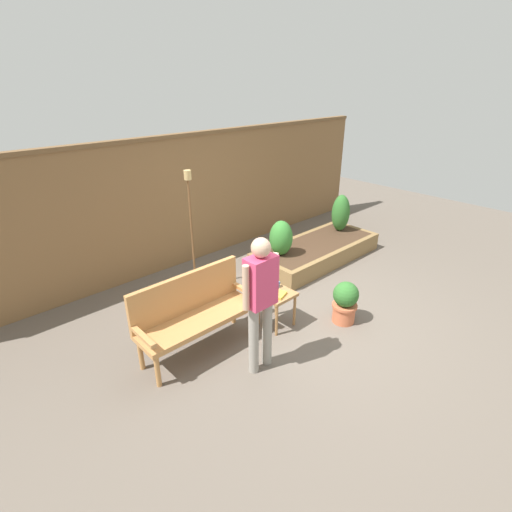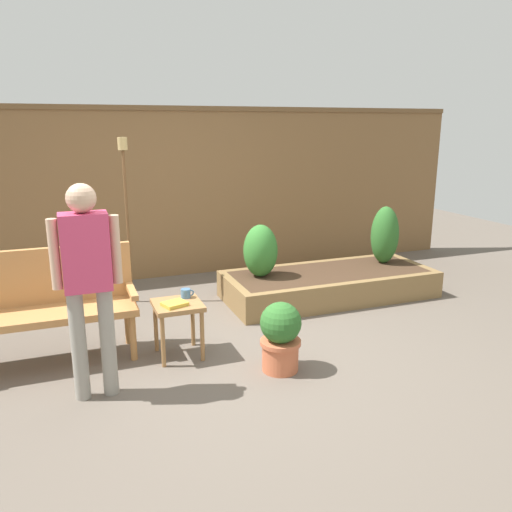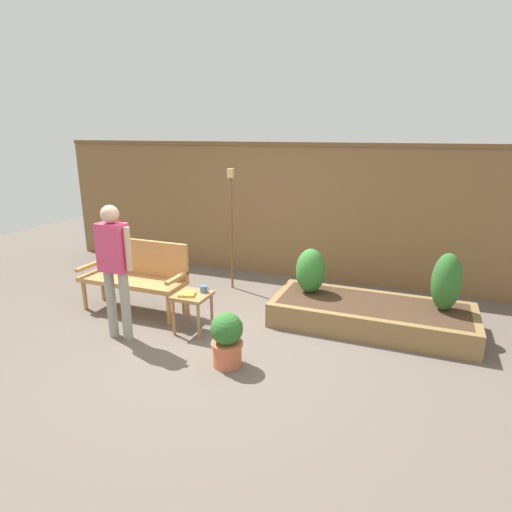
{
  "view_description": "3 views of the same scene",
  "coord_description": "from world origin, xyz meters",
  "px_view_note": "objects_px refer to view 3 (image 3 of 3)",
  "views": [
    {
      "loc": [
        -3.46,
        -2.76,
        2.96
      ],
      "look_at": [
        0.03,
        1.01,
        0.56
      ],
      "focal_mm": 27.1,
      "sensor_mm": 36.0,
      "label": 1
    },
    {
      "loc": [
        -1.22,
        -3.87,
        1.94
      ],
      "look_at": [
        0.47,
        0.57,
        0.71
      ],
      "focal_mm": 35.83,
      "sensor_mm": 36.0,
      "label": 2
    },
    {
      "loc": [
        2.03,
        -3.96,
        2.32
      ],
      "look_at": [
        0.32,
        0.38,
        0.96
      ],
      "focal_mm": 30.19,
      "sensor_mm": 36.0,
      "label": 3
    }
  ],
  "objects_px": {
    "garden_bench": "(136,270)",
    "person_by_bench": "(114,261)",
    "side_table": "(192,301)",
    "book_on_table": "(187,294)",
    "tiki_torch": "(231,209)",
    "potted_boxwood": "(227,338)",
    "shrub_far_corner": "(446,282)",
    "cup_on_table": "(204,289)",
    "shrub_near_bench": "(310,271)"
  },
  "relations": [
    {
      "from": "shrub_near_bench",
      "to": "person_by_bench",
      "type": "bearing_deg",
      "value": -141.47
    },
    {
      "from": "garden_bench",
      "to": "potted_boxwood",
      "type": "distance_m",
      "value": 1.97
    },
    {
      "from": "garden_bench",
      "to": "tiki_torch",
      "type": "height_order",
      "value": "tiki_torch"
    },
    {
      "from": "side_table",
      "to": "book_on_table",
      "type": "xyz_separation_m",
      "value": [
        -0.04,
        -0.06,
        0.1
      ]
    },
    {
      "from": "garden_bench",
      "to": "cup_on_table",
      "type": "xyz_separation_m",
      "value": [
        1.14,
        -0.23,
        -0.02
      ]
    },
    {
      "from": "garden_bench",
      "to": "cup_on_table",
      "type": "relative_size",
      "value": 12.3
    },
    {
      "from": "tiki_torch",
      "to": "garden_bench",
      "type": "bearing_deg",
      "value": -124.73
    },
    {
      "from": "person_by_bench",
      "to": "shrub_near_bench",
      "type": "bearing_deg",
      "value": 38.53
    },
    {
      "from": "side_table",
      "to": "person_by_bench",
      "type": "bearing_deg",
      "value": -147.77
    },
    {
      "from": "cup_on_table",
      "to": "shrub_near_bench",
      "type": "relative_size",
      "value": 0.2
    },
    {
      "from": "garden_bench",
      "to": "person_by_bench",
      "type": "height_order",
      "value": "person_by_bench"
    },
    {
      "from": "tiki_torch",
      "to": "side_table",
      "type": "bearing_deg",
      "value": -82.86
    },
    {
      "from": "shrub_far_corner",
      "to": "person_by_bench",
      "type": "distance_m",
      "value": 3.79
    },
    {
      "from": "book_on_table",
      "to": "tiki_torch",
      "type": "relative_size",
      "value": 0.1
    },
    {
      "from": "potted_boxwood",
      "to": "shrub_near_bench",
      "type": "height_order",
      "value": "shrub_near_bench"
    },
    {
      "from": "garden_bench",
      "to": "person_by_bench",
      "type": "xyz_separation_m",
      "value": [
        0.33,
        -0.78,
        0.39
      ]
    },
    {
      "from": "garden_bench",
      "to": "book_on_table",
      "type": "distance_m",
      "value": 1.08
    },
    {
      "from": "shrub_near_bench",
      "to": "shrub_far_corner",
      "type": "relative_size",
      "value": 0.84
    },
    {
      "from": "side_table",
      "to": "book_on_table",
      "type": "height_order",
      "value": "book_on_table"
    },
    {
      "from": "cup_on_table",
      "to": "book_on_table",
      "type": "xyz_separation_m",
      "value": [
        -0.13,
        -0.17,
        -0.02
      ]
    },
    {
      "from": "garden_bench",
      "to": "shrub_near_bench",
      "type": "distance_m",
      "value": 2.3
    },
    {
      "from": "side_table",
      "to": "shrub_near_bench",
      "type": "bearing_deg",
      "value": 41.94
    },
    {
      "from": "shrub_near_bench",
      "to": "shrub_far_corner",
      "type": "height_order",
      "value": "shrub_far_corner"
    },
    {
      "from": "garden_bench",
      "to": "side_table",
      "type": "xyz_separation_m",
      "value": [
        1.04,
        -0.33,
        -0.15
      ]
    },
    {
      "from": "potted_boxwood",
      "to": "tiki_torch",
      "type": "distance_m",
      "value": 2.47
    },
    {
      "from": "side_table",
      "to": "cup_on_table",
      "type": "xyz_separation_m",
      "value": [
        0.1,
        0.1,
        0.12
      ]
    },
    {
      "from": "book_on_table",
      "to": "shrub_near_bench",
      "type": "xyz_separation_m",
      "value": [
        1.19,
        1.1,
        0.1
      ]
    },
    {
      "from": "side_table",
      "to": "shrub_far_corner",
      "type": "bearing_deg",
      "value": 20.59
    },
    {
      "from": "potted_boxwood",
      "to": "shrub_far_corner",
      "type": "height_order",
      "value": "shrub_far_corner"
    },
    {
      "from": "potted_boxwood",
      "to": "shrub_far_corner",
      "type": "bearing_deg",
      "value": 37.8
    },
    {
      "from": "shrub_far_corner",
      "to": "book_on_table",
      "type": "bearing_deg",
      "value": -158.56
    },
    {
      "from": "garden_bench",
      "to": "person_by_bench",
      "type": "bearing_deg",
      "value": -67.41
    },
    {
      "from": "book_on_table",
      "to": "person_by_bench",
      "type": "distance_m",
      "value": 0.89
    },
    {
      "from": "tiki_torch",
      "to": "shrub_far_corner",
      "type": "bearing_deg",
      "value": -9.85
    },
    {
      "from": "book_on_table",
      "to": "person_by_bench",
      "type": "xyz_separation_m",
      "value": [
        -0.67,
        -0.39,
        0.44
      ]
    },
    {
      "from": "shrub_far_corner",
      "to": "potted_boxwood",
      "type": "bearing_deg",
      "value": -142.2
    },
    {
      "from": "shrub_near_bench",
      "to": "book_on_table",
      "type": "bearing_deg",
      "value": -137.3
    },
    {
      "from": "shrub_far_corner",
      "to": "garden_bench",
      "type": "bearing_deg",
      "value": -169.53
    },
    {
      "from": "tiki_torch",
      "to": "person_by_bench",
      "type": "relative_size",
      "value": 1.16
    },
    {
      "from": "cup_on_table",
      "to": "person_by_bench",
      "type": "height_order",
      "value": "person_by_bench"
    },
    {
      "from": "potted_boxwood",
      "to": "book_on_table",
      "type": "bearing_deg",
      "value": 146.44
    },
    {
      "from": "garden_bench",
      "to": "book_on_table",
      "type": "height_order",
      "value": "garden_bench"
    },
    {
      "from": "potted_boxwood",
      "to": "tiki_torch",
      "type": "xyz_separation_m",
      "value": [
        -0.9,
        2.1,
        0.92
      ]
    },
    {
      "from": "cup_on_table",
      "to": "shrub_near_bench",
      "type": "bearing_deg",
      "value": 41.47
    },
    {
      "from": "book_on_table",
      "to": "potted_boxwood",
      "type": "xyz_separation_m",
      "value": [
        0.74,
        -0.49,
        -0.19
      ]
    },
    {
      "from": "garden_bench",
      "to": "tiki_torch",
      "type": "relative_size",
      "value": 0.8
    },
    {
      "from": "garden_bench",
      "to": "shrub_far_corner",
      "type": "xyz_separation_m",
      "value": [
        3.8,
        0.7,
        0.1
      ]
    },
    {
      "from": "potted_boxwood",
      "to": "tiki_torch",
      "type": "bearing_deg",
      "value": 113.22
    },
    {
      "from": "book_on_table",
      "to": "side_table",
      "type": "bearing_deg",
      "value": 40.76
    },
    {
      "from": "tiki_torch",
      "to": "shrub_near_bench",
      "type": "bearing_deg",
      "value": -20.83
    }
  ]
}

